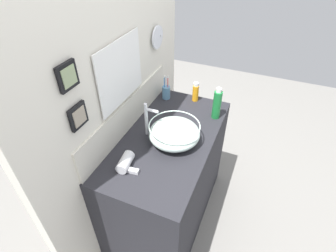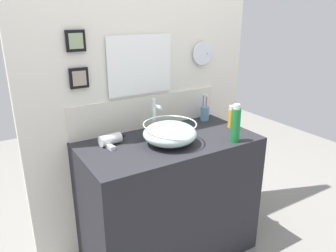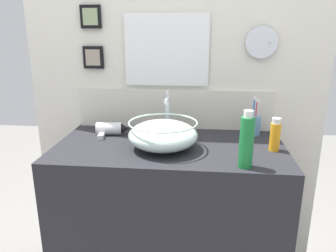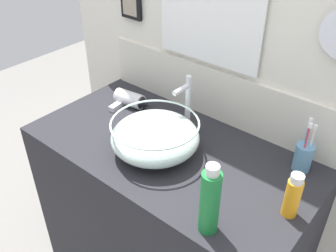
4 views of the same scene
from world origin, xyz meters
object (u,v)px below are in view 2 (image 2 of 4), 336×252
object	(u,v)px
faucet	(155,115)
soap_dispenser	(235,124)
toothbrush_cup	(205,113)
glass_bowl_sink	(170,133)
shampoo_bottle	(232,117)
hair_drier	(112,139)

from	to	relation	value
faucet	soap_dispenser	size ratio (longest dim) A/B	1.00
faucet	toothbrush_cup	world-z (taller)	faucet
glass_bowl_sink	shampoo_bottle	distance (m)	0.54
glass_bowl_sink	shampoo_bottle	world-z (taller)	shampoo_bottle
faucet	toothbrush_cup	xyz separation A→B (m)	(0.48, 0.07, -0.08)
faucet	shampoo_bottle	distance (m)	0.56
hair_drier	toothbrush_cup	world-z (taller)	toothbrush_cup
shampoo_bottle	toothbrush_cup	bearing A→B (deg)	104.77
hair_drier	soap_dispenser	xyz separation A→B (m)	(0.68, -0.37, 0.08)
toothbrush_cup	shampoo_bottle	xyz separation A→B (m)	(0.06, -0.23, 0.02)
faucet	shampoo_bottle	xyz separation A→B (m)	(0.54, -0.16, -0.06)
glass_bowl_sink	toothbrush_cup	size ratio (longest dim) A/B	1.59
hair_drier	shampoo_bottle	xyz separation A→B (m)	(0.85, -0.15, 0.04)
faucet	soap_dispenser	bearing A→B (deg)	-45.20
glass_bowl_sink	soap_dispenser	world-z (taller)	soap_dispenser
faucet	toothbrush_cup	bearing A→B (deg)	8.38
soap_dispenser	glass_bowl_sink	bearing A→B (deg)	153.81
hair_drier	shampoo_bottle	bearing A→B (deg)	-10.27
glass_bowl_sink	faucet	size ratio (longest dim) A/B	1.36
faucet	hair_drier	distance (m)	0.33
glass_bowl_sink	soap_dispenser	distance (m)	0.42
hair_drier	toothbrush_cup	xyz separation A→B (m)	(0.79, 0.08, 0.02)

